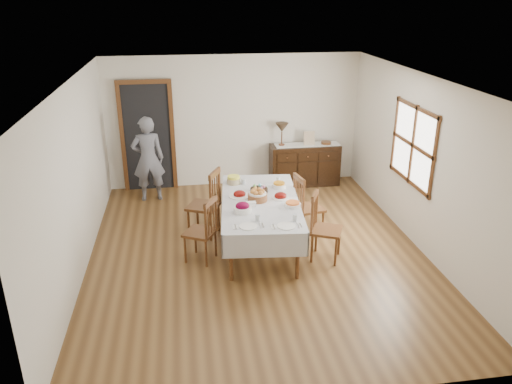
{
  "coord_description": "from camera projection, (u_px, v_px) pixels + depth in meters",
  "views": [
    {
      "loc": [
        -1.02,
        -6.64,
        3.71
      ],
      "look_at": [
        0.0,
        0.1,
        0.95
      ],
      "focal_mm": 35.0,
      "sensor_mm": 36.0,
      "label": 1
    }
  ],
  "objects": [
    {
      "name": "deco_bowl",
      "position": [
        326.0,
        143.0,
        10.02
      ],
      "size": [
        0.2,
        0.2,
        0.06
      ],
      "color": "#563117",
      "rests_on": "sideboard"
    },
    {
      "name": "chair_left_near",
      "position": [
        203.0,
        229.0,
        7.21
      ],
      "size": [
        0.56,
        0.56,
        0.99
      ],
      "rotation": [
        0.0,
        0.0,
        -2.07
      ],
      "color": "#563117",
      "rests_on": "ground"
    },
    {
      "name": "chair_left_far",
      "position": [
        207.0,
        203.0,
        7.96
      ],
      "size": [
        0.61,
        0.61,
        1.12
      ],
      "rotation": [
        0.0,
        0.0,
        -1.99
      ],
      "color": "#563117",
      "rests_on": "ground"
    },
    {
      "name": "setting_left",
      "position": [
        251.0,
        223.0,
        6.72
      ],
      "size": [
        0.43,
        0.31,
        0.1
      ],
      "color": "white",
      "rests_on": "dining_table"
    },
    {
      "name": "ham_platter_a",
      "position": [
        239.0,
        195.0,
        7.64
      ],
      "size": [
        0.33,
        0.33,
        0.11
      ],
      "color": "white",
      "rests_on": "dining_table"
    },
    {
      "name": "dining_table",
      "position": [
        260.0,
        206.0,
        7.54
      ],
      "size": [
        1.37,
        2.36,
        0.78
      ],
      "rotation": [
        0.0,
        0.0,
        -0.1
      ],
      "color": "silver",
      "rests_on": "ground"
    },
    {
      "name": "chair_right_near",
      "position": [
        323.0,
        226.0,
        7.27
      ],
      "size": [
        0.57,
        0.57,
        1.03
      ],
      "rotation": [
        0.0,
        0.0,
        1.13
      ],
      "color": "#563117",
      "rests_on": "ground"
    },
    {
      "name": "glass_far_a",
      "position": [
        244.0,
        182.0,
        8.11
      ],
      "size": [
        0.07,
        0.07,
        0.09
      ],
      "color": "silver",
      "rests_on": "dining_table"
    },
    {
      "name": "bread_basket",
      "position": [
        257.0,
        196.0,
        7.47
      ],
      "size": [
        0.3,
        0.3,
        0.18
      ],
      "color": "brown",
      "rests_on": "dining_table"
    },
    {
      "name": "chair_right_far",
      "position": [
        306.0,
        205.0,
        7.99
      ],
      "size": [
        0.49,
        0.49,
        1.02
      ],
      "rotation": [
        0.0,
        0.0,
        1.75
      ],
      "color": "#563117",
      "rests_on": "ground"
    },
    {
      "name": "runner",
      "position": [
        307.0,
        144.0,
        10.01
      ],
      "size": [
        1.3,
        0.35,
        0.01
      ],
      "color": "white",
      "rests_on": "sideboard"
    },
    {
      "name": "pineapple_bowl",
      "position": [
        234.0,
        180.0,
        8.14
      ],
      "size": [
        0.22,
        0.22,
        0.13
      ],
      "color": "tan",
      "rests_on": "dining_table"
    },
    {
      "name": "glass_far_b",
      "position": [
        278.0,
        180.0,
        8.17
      ],
      "size": [
        0.06,
        0.06,
        0.1
      ],
      "color": "silver",
      "rests_on": "dining_table"
    },
    {
      "name": "egg_basket",
      "position": [
        259.0,
        190.0,
        7.82
      ],
      "size": [
        0.28,
        0.28,
        0.11
      ],
      "color": "black",
      "rests_on": "dining_table"
    },
    {
      "name": "setting_right",
      "position": [
        289.0,
        223.0,
        6.72
      ],
      "size": [
        0.43,
        0.31,
        0.1
      ],
      "color": "white",
      "rests_on": "dining_table"
    },
    {
      "name": "room_shell",
      "position": [
        243.0,
        141.0,
        7.37
      ],
      "size": [
        5.02,
        6.02,
        2.65
      ],
      "color": "white",
      "rests_on": "ground"
    },
    {
      "name": "table_lamp",
      "position": [
        282.0,
        128.0,
        9.82
      ],
      "size": [
        0.26,
        0.26,
        0.46
      ],
      "color": "brown",
      "rests_on": "sideboard"
    },
    {
      "name": "person",
      "position": [
        148.0,
        156.0,
        9.23
      ],
      "size": [
        0.57,
        0.4,
        1.72
      ],
      "primitive_type": "imported",
      "rotation": [
        0.0,
        0.0,
        3.26
      ],
      "color": "slate",
      "rests_on": "ground"
    },
    {
      "name": "casserole_dish",
      "position": [
        293.0,
        204.0,
        7.29
      ],
      "size": [
        0.24,
        0.24,
        0.07
      ],
      "color": "white",
      "rests_on": "dining_table"
    },
    {
      "name": "carrot_bowl",
      "position": [
        279.0,
        185.0,
        7.97
      ],
      "size": [
        0.22,
        0.22,
        0.09
      ],
      "color": "white",
      "rests_on": "dining_table"
    },
    {
      "name": "picture_frame",
      "position": [
        309.0,
        138.0,
        9.93
      ],
      "size": [
        0.22,
        0.08,
        0.28
      ],
      "color": "tan",
      "rests_on": "sideboard"
    },
    {
      "name": "ham_platter_b",
      "position": [
        281.0,
        196.0,
        7.58
      ],
      "size": [
        0.27,
        0.27,
        0.11
      ],
      "color": "white",
      "rests_on": "dining_table"
    },
    {
      "name": "sideboard",
      "position": [
        304.0,
        165.0,
        10.15
      ],
      "size": [
        1.39,
        0.51,
        0.84
      ],
      "color": "black",
      "rests_on": "ground"
    },
    {
      "name": "ground",
      "position": [
        257.0,
        252.0,
        7.62
      ],
      "size": [
        6.0,
        6.0,
        0.0
      ],
      "primitive_type": "plane",
      "color": "brown"
    },
    {
      "name": "beet_bowl",
      "position": [
        243.0,
        208.0,
        7.09
      ],
      "size": [
        0.26,
        0.26,
        0.15
      ],
      "color": "white",
      "rests_on": "dining_table"
    },
    {
      "name": "butter_dish",
      "position": [
        251.0,
        204.0,
        7.28
      ],
      "size": [
        0.15,
        0.1,
        0.07
      ],
      "color": "white",
      "rests_on": "dining_table"
    }
  ]
}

